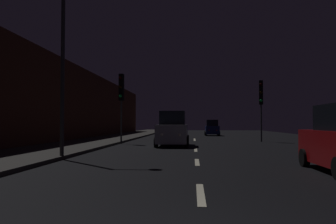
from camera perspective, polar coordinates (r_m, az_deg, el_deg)
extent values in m
cube|color=black|center=(28.59, 4.49, -4.83)|extent=(27.43, 84.00, 0.02)
cube|color=#33302D|center=(29.51, -10.30, -4.55)|extent=(4.40, 84.00, 0.15)
cube|color=#472319|center=(27.01, -17.48, 1.79)|extent=(0.80, 63.00, 6.30)
cube|color=beige|center=(7.20, 5.49, -13.51)|extent=(0.16, 2.20, 0.01)
cube|color=beige|center=(12.82, 4.90, -8.38)|extent=(0.16, 2.20, 0.01)
cube|color=beige|center=(18.48, 4.67, -6.39)|extent=(0.16, 2.20, 0.01)
cube|color=beige|center=(29.13, 4.49, -4.75)|extent=(0.16, 2.20, 0.01)
cube|color=beige|center=(31.26, 4.47, -4.55)|extent=(0.16, 2.20, 0.01)
cylinder|color=#38383A|center=(24.29, -7.85, -1.70)|extent=(0.12, 0.12, 3.07)
cube|color=black|center=(24.43, -7.82, 4.14)|extent=(0.35, 0.38, 1.90)
sphere|color=black|center=(24.34, -7.96, 5.66)|extent=(0.22, 0.22, 0.22)
sphere|color=black|center=(24.26, -7.97, 4.18)|extent=(0.22, 0.22, 0.22)
sphere|color=#19D84C|center=(24.20, -7.98, 2.69)|extent=(0.22, 0.22, 0.22)
cylinder|color=#38383A|center=(27.66, 15.37, -1.81)|extent=(0.12, 0.12, 2.93)
cube|color=black|center=(27.76, 15.33, 3.17)|extent=(0.36, 0.38, 1.90)
sphere|color=black|center=(27.65, 15.33, 4.51)|extent=(0.22, 0.22, 0.22)
sphere|color=black|center=(27.59, 15.34, 3.20)|extent=(0.22, 0.22, 0.22)
sphere|color=#19D84C|center=(27.54, 15.36, 1.89)|extent=(0.22, 0.22, 0.22)
cylinder|color=#2D2D30|center=(14.49, -17.26, 6.59)|extent=(0.16, 0.16, 7.15)
cube|color=#A5A8AD|center=(21.79, 0.80, -3.63)|extent=(1.85, 4.32, 1.13)
cube|color=black|center=(21.93, 0.82, -1.02)|extent=(1.57, 2.16, 0.86)
cylinder|color=black|center=(20.26, 3.11, -5.08)|extent=(0.23, 0.66, 0.66)
cylinder|color=black|center=(20.38, -2.01, -5.07)|extent=(0.23, 0.66, 0.66)
cylinder|color=black|center=(23.28, 3.25, -4.67)|extent=(0.23, 0.66, 0.66)
cylinder|color=black|center=(23.38, -1.21, -4.66)|extent=(0.23, 0.66, 0.66)
sphere|color=white|center=(19.65, 1.92, -3.82)|extent=(0.19, 0.19, 0.19)
sphere|color=white|center=(19.72, -1.05, -3.81)|extent=(0.19, 0.19, 0.19)
sphere|color=red|center=(23.88, 2.32, -3.48)|extent=(0.19, 0.19, 0.19)
sphere|color=red|center=(23.93, -0.12, -3.48)|extent=(0.19, 0.19, 0.19)
cube|color=#141E51|center=(40.49, 7.39, -3.00)|extent=(1.55, 3.61, 0.94)
cube|color=black|center=(40.35, 7.39, -1.82)|extent=(1.31, 1.80, 0.72)
cylinder|color=black|center=(41.72, 6.25, -3.51)|extent=(0.19, 0.55, 0.55)
cylinder|color=black|center=(41.81, 8.33, -3.50)|extent=(0.19, 0.55, 0.55)
cylinder|color=black|center=(39.20, 6.39, -3.61)|extent=(0.19, 0.55, 0.55)
cylinder|color=black|center=(39.29, 8.60, -3.60)|extent=(0.19, 0.55, 0.55)
sphere|color=slate|center=(42.23, 6.68, -2.96)|extent=(0.15, 0.15, 0.15)
sphere|color=slate|center=(42.28, 7.83, -2.95)|extent=(0.15, 0.15, 0.15)
sphere|color=red|center=(38.70, 6.90, -3.06)|extent=(0.15, 0.15, 0.15)
sphere|color=red|center=(38.75, 8.16, -3.05)|extent=(0.15, 0.15, 0.15)
cylinder|color=black|center=(12.41, 21.91, -7.11)|extent=(0.21, 0.60, 0.60)
sphere|color=slate|center=(13.01, 22.67, -4.99)|extent=(0.17, 0.17, 0.17)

